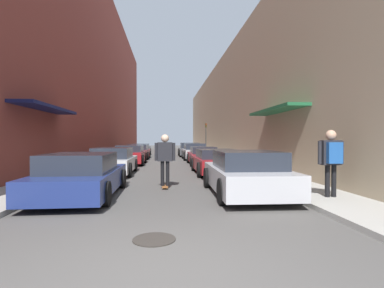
{
  "coord_description": "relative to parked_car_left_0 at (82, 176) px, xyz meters",
  "views": [
    {
      "loc": [
        -0.01,
        -3.5,
        1.63
      ],
      "look_at": [
        1.25,
        10.44,
        1.42
      ],
      "focal_mm": 28.0,
      "sensor_mm": 36.0,
      "label": 1
    }
  ],
  "objects": [
    {
      "name": "parked_car_left_0",
      "position": [
        0.0,
        0.0,
        0.0
      ],
      "size": [
        2.05,
        4.6,
        1.24
      ],
      "color": "navy",
      "rests_on": "ground"
    },
    {
      "name": "curb_strip_left",
      "position": [
        -1.93,
        20.92,
        -0.54
      ],
      "size": [
        1.8,
        52.33,
        0.12
      ],
      "color": "#A3A099",
      "rests_on": "ground"
    },
    {
      "name": "parked_car_right_4",
      "position": [
        4.69,
        19.92,
        0.04
      ],
      "size": [
        2.07,
        4.03,
        1.31
      ],
      "color": "#515459",
      "rests_on": "ground"
    },
    {
      "name": "building_row_left",
      "position": [
        -4.83,
        20.91,
        7.23
      ],
      "size": [
        4.9,
        52.33,
        15.67
      ],
      "color": "brown",
      "rests_on": "ground"
    },
    {
      "name": "parked_car_right_3",
      "position": [
        4.71,
        15.18,
        0.04
      ],
      "size": [
        1.89,
        3.94,
        1.32
      ],
      "color": "#B7B7BC",
      "rests_on": "ground"
    },
    {
      "name": "skateboarder",
      "position": [
        2.36,
        1.3,
        0.51
      ],
      "size": [
        0.69,
        0.78,
        1.8
      ],
      "color": "brown",
      "rests_on": "ground"
    },
    {
      "name": "traffic_light",
      "position": [
        6.79,
        23.43,
        1.55
      ],
      "size": [
        0.16,
        0.22,
        3.26
      ],
      "color": "#2D2D2D",
      "rests_on": "curb_strip_right"
    },
    {
      "name": "manhole_cover",
      "position": [
        2.19,
        -3.88,
        -0.59
      ],
      "size": [
        0.7,
        0.7,
        0.02
      ],
      "color": "#332D28",
      "rests_on": "ground"
    },
    {
      "name": "building_row_right",
      "position": [
        9.59,
        20.91,
        4.03
      ],
      "size": [
        4.9,
        52.33,
        9.26
      ],
      "color": "tan",
      "rests_on": "ground"
    },
    {
      "name": "parked_car_left_1",
      "position": [
        -0.04,
        5.46,
        0.01
      ],
      "size": [
        1.93,
        4.15,
        1.25
      ],
      "color": "silver",
      "rests_on": "ground"
    },
    {
      "name": "parked_car_left_3",
      "position": [
        0.13,
        16.61,
        -0.0
      ],
      "size": [
        1.88,
        4.49,
        1.22
      ],
      "color": "maroon",
      "rests_on": "ground"
    },
    {
      "name": "parked_car_left_2",
      "position": [
        0.12,
        10.96,
        0.03
      ],
      "size": [
        1.89,
        4.27,
        1.26
      ],
      "color": "maroon",
      "rests_on": "ground"
    },
    {
      "name": "pedestrian",
      "position": [
        6.7,
        -1.3,
        0.62
      ],
      "size": [
        0.7,
        0.39,
        1.76
      ],
      "color": "black",
      "rests_on": "curb_strip_right"
    },
    {
      "name": "ground",
      "position": [
        2.38,
        15.69,
        -0.6
      ],
      "size": [
        115.12,
        115.12,
        0.0
      ],
      "primitive_type": "plane",
      "color": "#4C4947"
    },
    {
      "name": "curb_strip_right",
      "position": [
        6.69,
        20.92,
        -0.54
      ],
      "size": [
        1.8,
        52.33,
        0.12
      ],
      "color": "#A3A099",
      "rests_on": "ground"
    },
    {
      "name": "parked_car_right_2",
      "position": [
        4.78,
        10.38,
        -0.03
      ],
      "size": [
        1.85,
        4.35,
        1.16
      ],
      "color": "maroon",
      "rests_on": "ground"
    },
    {
      "name": "parked_car_right_0",
      "position": [
        4.73,
        -0.16,
        0.03
      ],
      "size": [
        2.08,
        4.4,
        1.3
      ],
      "color": "#B7B7BC",
      "rests_on": "ground"
    },
    {
      "name": "parked_car_right_1",
      "position": [
        4.77,
        5.22,
        -0.02
      ],
      "size": [
        2.07,
        4.44,
        1.17
      ],
      "color": "maroon",
      "rests_on": "ground"
    },
    {
      "name": "parked_car_left_4",
      "position": [
        -0.06,
        21.84,
        -0.01
      ],
      "size": [
        1.86,
        4.64,
        1.2
      ],
      "color": "black",
      "rests_on": "ground"
    }
  ]
}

